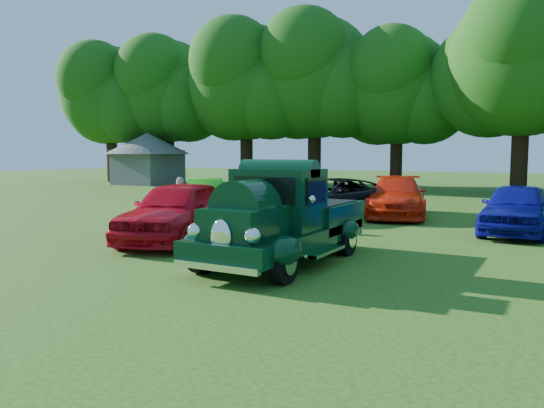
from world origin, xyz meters
The scene contains 12 objects.
ground centered at (0.00, 0.00, 0.00)m, with size 120.00×120.00×0.00m, color #234A11.
hero_pickup centered at (0.61, 0.33, 0.88)m, with size 2.41×5.18×2.02m.
red_convertible centered at (-3.14, 1.37, 0.81)m, with size 1.92×4.78×1.63m, color red.
back_car_lime centered at (-6.94, 7.78, 0.66)m, with size 1.39×3.99×1.31m, color #26CD1B.
back_car_black centered at (-1.52, 8.03, 0.73)m, with size 2.41×5.22×1.45m, color black.
back_car_orange centered at (0.38, 9.73, 0.74)m, with size 2.07×5.09×1.48m, color red.
back_car_blue centered at (4.66, 7.19, 0.75)m, with size 1.76×4.39×1.49m, color #0C0B7E.
spectator_pink centered at (-3.27, 4.51, 0.87)m, with size 0.64×0.42×1.74m, color #E85F66.
spectator_grey centered at (-2.43, 4.63, 0.79)m, with size 0.77×0.60×1.58m, color slate.
spectator_white centered at (-5.41, 4.25, 0.78)m, with size 0.91×0.38×1.56m, color silver.
gazebo centered at (-22.00, 21.00, 2.40)m, with size 6.40×6.40×3.90m.
tree_line centered at (-0.69, 23.69, 7.30)m, with size 62.07×10.50×12.41m.
Camera 1 is at (5.89, -9.67, 2.34)m, focal length 35.00 mm.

